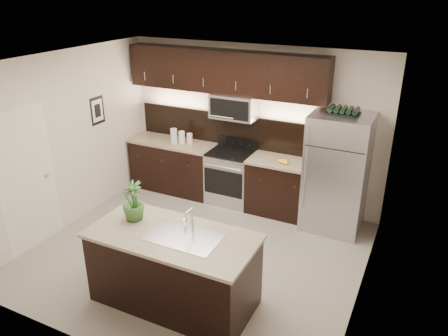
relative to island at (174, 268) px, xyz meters
name	(u,v)px	position (x,y,z in m)	size (l,w,h in m)	color
ground	(197,253)	(-0.26, 0.99, -0.47)	(4.50, 4.50, 0.00)	gray
room_walls	(184,142)	(-0.38, 0.96, 1.22)	(4.52, 4.02, 2.71)	beige
counter_run	(220,175)	(-0.72, 2.68, 0.00)	(3.51, 0.65, 0.94)	black
upper_fixtures	(225,79)	(-0.69, 2.83, 1.67)	(3.49, 0.40, 1.66)	black
island	(174,268)	(0.00, 0.00, 0.00)	(1.96, 0.96, 0.94)	black
sink_faucet	(184,236)	(0.15, 0.01, 0.48)	(0.84, 0.50, 0.28)	silver
refrigerator	(337,173)	(1.29, 2.62, 0.45)	(0.89, 0.80, 1.84)	#B2B2B7
wine_rack	(344,111)	(1.29, 2.62, 1.42)	(0.45, 0.28, 0.11)	black
plant	(133,201)	(-0.60, 0.10, 0.71)	(0.28, 0.28, 0.49)	#315B24
canisters	(180,137)	(-1.52, 2.67, 0.58)	(0.38, 0.20, 0.26)	silver
french_press	(313,160)	(0.91, 2.63, 0.59)	(0.12, 0.12, 0.33)	silver
bananas	(281,161)	(0.41, 2.60, 0.50)	(0.19, 0.15, 0.06)	gold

